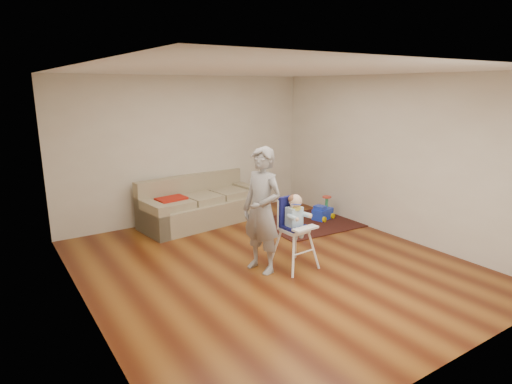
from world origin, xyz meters
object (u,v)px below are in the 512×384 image
side_table (163,216)px  ride_on_toy (323,208)px  adult (262,211)px  toy_ball (304,228)px  sofa (201,201)px  high_chair (295,233)px

side_table → ride_on_toy: bearing=-23.2°
side_table → adult: (0.48, -2.47, 0.63)m
side_table → ride_on_toy: (2.77, -1.19, -0.01)m
ride_on_toy → toy_ball: 0.92m
sofa → ride_on_toy: (2.04, -1.09, -0.20)m
side_table → ride_on_toy: 3.01m
toy_ball → adult: size_ratio=0.09×
side_table → adult: bearing=-78.9°
ride_on_toy → adult: 2.69m
side_table → high_chair: bearing=-70.9°
side_table → ride_on_toy: size_ratio=1.10×
ride_on_toy → side_table: bearing=141.8°
adult → ride_on_toy: bearing=105.7°
adult → side_table: bearing=177.5°
sofa → adult: bearing=-103.0°
high_chair → adult: adult is taller
ride_on_toy → high_chair: (-1.85, -1.46, 0.29)m
sofa → side_table: size_ratio=4.95×
ride_on_toy → adult: adult is taller
ride_on_toy → toy_ball: size_ratio=2.82×
toy_ball → adult: adult is taller
sofa → ride_on_toy: 2.32m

